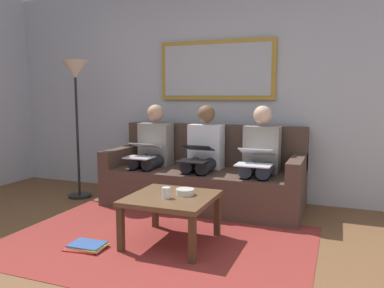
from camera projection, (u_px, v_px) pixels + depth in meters
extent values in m
cube|color=#B7BCC6|center=(218.00, 91.00, 4.72)|extent=(6.00, 0.12, 2.60)
cube|color=maroon|center=(156.00, 242.00, 3.27)|extent=(2.60, 1.80, 0.01)
cube|color=#4C382D|center=(203.00, 187.00, 4.35)|extent=(2.20, 0.90, 0.42)
cube|color=#4C382D|center=(213.00, 145.00, 4.62)|extent=(2.20, 0.20, 0.48)
cube|color=#4C382D|center=(298.00, 167.00, 3.94)|extent=(0.14, 0.90, 0.20)
cube|color=#4C382D|center=(124.00, 155.00, 4.68)|extent=(0.14, 0.90, 0.20)
cube|color=#B7892D|center=(216.00, 70.00, 4.61)|extent=(1.43, 0.04, 0.71)
cube|color=#B2B7BC|center=(216.00, 70.00, 4.59)|extent=(1.33, 0.01, 0.61)
cube|color=brown|center=(171.00, 198.00, 3.22)|extent=(0.70, 0.70, 0.04)
cube|color=#4C331E|center=(192.00, 239.00, 2.85)|extent=(0.05, 0.05, 0.37)
cube|color=#4C331E|center=(121.00, 229.00, 3.07)|extent=(0.05, 0.05, 0.37)
cube|color=#4C331E|center=(217.00, 215.00, 3.42)|extent=(0.05, 0.05, 0.37)
cube|color=#4C331E|center=(155.00, 208.00, 3.64)|extent=(0.05, 0.05, 0.37)
cylinder|color=silver|center=(166.00, 193.00, 3.14)|extent=(0.07, 0.07, 0.09)
cylinder|color=beige|center=(185.00, 192.00, 3.25)|extent=(0.16, 0.16, 0.05)
cube|color=gray|center=(262.00, 149.00, 4.16)|extent=(0.38, 0.22, 0.50)
sphere|color=beige|center=(263.00, 115.00, 4.11)|extent=(0.20, 0.20, 0.20)
cylinder|color=#384256|center=(266.00, 169.00, 3.95)|extent=(0.14, 0.42, 0.14)
cylinder|color=#384256|center=(249.00, 168.00, 4.02)|extent=(0.14, 0.42, 0.14)
cylinder|color=#384256|center=(262.00, 201.00, 3.80)|extent=(0.11, 0.11, 0.42)
cylinder|color=#384256|center=(244.00, 199.00, 3.86)|extent=(0.11, 0.11, 0.42)
cube|color=white|center=(254.00, 165.00, 3.78)|extent=(0.35, 0.23, 0.01)
cube|color=white|center=(257.00, 152.00, 3.91)|extent=(0.35, 0.22, 0.09)
cube|color=#A5C6EA|center=(257.00, 151.00, 3.91)|extent=(0.32, 0.19, 0.08)
cube|color=silver|center=(206.00, 146.00, 4.39)|extent=(0.38, 0.22, 0.50)
sphere|color=brown|center=(206.00, 114.00, 4.34)|extent=(0.20, 0.20, 0.20)
cylinder|color=#232328|center=(208.00, 165.00, 4.18)|extent=(0.14, 0.42, 0.14)
cylinder|color=#232328|center=(192.00, 164.00, 4.25)|extent=(0.14, 0.42, 0.14)
cylinder|color=#232328|center=(201.00, 195.00, 4.02)|extent=(0.11, 0.11, 0.42)
cylinder|color=#232328|center=(185.00, 193.00, 4.09)|extent=(0.11, 0.11, 0.42)
cube|color=black|center=(193.00, 161.00, 4.01)|extent=(0.31, 0.24, 0.01)
cube|color=black|center=(198.00, 148.00, 4.14)|extent=(0.31, 0.23, 0.08)
cube|color=#A5C6EA|center=(198.00, 148.00, 4.14)|extent=(0.28, 0.20, 0.07)
cube|color=gray|center=(156.00, 144.00, 4.62)|extent=(0.38, 0.22, 0.50)
sphere|color=tan|center=(156.00, 113.00, 4.57)|extent=(0.20, 0.20, 0.20)
cylinder|color=#232328|center=(155.00, 162.00, 4.41)|extent=(0.14, 0.42, 0.14)
cylinder|color=#232328|center=(141.00, 161.00, 4.48)|extent=(0.14, 0.42, 0.14)
cylinder|color=#232328|center=(147.00, 190.00, 4.25)|extent=(0.11, 0.11, 0.42)
cylinder|color=#232328|center=(133.00, 188.00, 4.32)|extent=(0.11, 0.11, 0.42)
cube|color=silver|center=(139.00, 158.00, 4.24)|extent=(0.30, 0.23, 0.01)
cube|color=silver|center=(145.00, 145.00, 4.36)|extent=(0.30, 0.23, 0.07)
cube|color=#A5C6EA|center=(145.00, 145.00, 4.36)|extent=(0.27, 0.20, 0.06)
cube|color=red|center=(84.00, 248.00, 3.14)|extent=(0.30, 0.23, 0.01)
cube|color=white|center=(88.00, 247.00, 3.14)|extent=(0.30, 0.22, 0.01)
cube|color=yellow|center=(88.00, 246.00, 3.13)|extent=(0.28, 0.20, 0.01)
cube|color=#33569E|center=(87.00, 244.00, 3.14)|extent=(0.29, 0.21, 0.01)
cylinder|color=black|center=(80.00, 196.00, 4.75)|extent=(0.28, 0.28, 0.03)
cylinder|color=black|center=(78.00, 137.00, 4.66)|extent=(0.03, 0.03, 1.50)
cone|color=beige|center=(75.00, 70.00, 4.55)|extent=(0.32, 0.32, 0.22)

